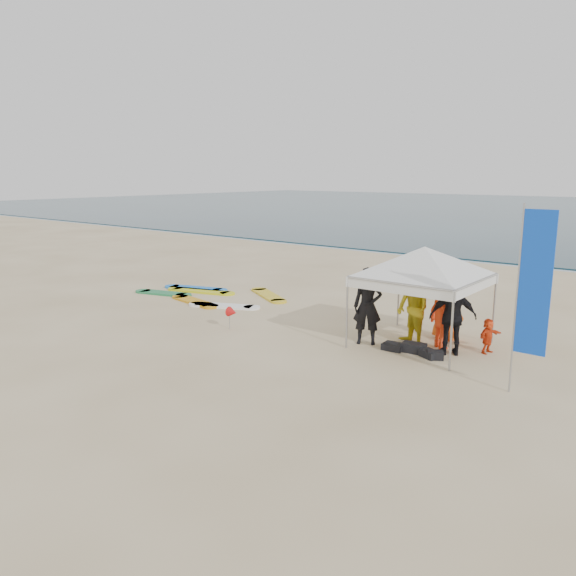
% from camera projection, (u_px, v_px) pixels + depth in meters
% --- Properties ---
extents(ground, '(120.00, 120.00, 0.00)m').
position_uv_depth(ground, '(216.00, 353.00, 13.49)').
color(ground, beige).
rests_on(ground, ground).
extents(shoreline_foam, '(160.00, 1.20, 0.01)m').
position_uv_depth(shoreline_foam, '(485.00, 262.00, 27.41)').
color(shoreline_foam, silver).
rests_on(shoreline_foam, ground).
extents(person_black_a, '(0.84, 0.73, 1.94)m').
position_uv_depth(person_black_a, '(368.00, 306.00, 14.05)').
color(person_black_a, black).
rests_on(person_black_a, ground).
extents(person_yellow, '(1.13, 1.05, 1.86)m').
position_uv_depth(person_yellow, '(413.00, 309.00, 13.98)').
color(person_yellow, gold).
rests_on(person_yellow, ground).
extents(person_orange_a, '(1.23, 1.09, 1.66)m').
position_uv_depth(person_orange_a, '(443.00, 315.00, 13.73)').
color(person_orange_a, '#F63B15').
rests_on(person_orange_a, ground).
extents(person_black_b, '(1.16, 0.94, 1.85)m').
position_uv_depth(person_black_b, '(453.00, 317.00, 13.20)').
color(person_black_b, black).
rests_on(person_black_b, ground).
extents(person_orange_b, '(0.97, 0.74, 1.78)m').
position_uv_depth(person_orange_b, '(447.00, 306.00, 14.44)').
color(person_orange_b, '#E35614').
rests_on(person_orange_b, ground).
extents(person_seated, '(0.43, 0.83, 0.85)m').
position_uv_depth(person_seated, '(488.00, 336.00, 13.41)').
color(person_seated, '#E73E14').
rests_on(person_seated, ground).
extents(canopy_tent, '(3.78, 3.78, 2.85)m').
position_uv_depth(canopy_tent, '(425.00, 247.00, 13.62)').
color(canopy_tent, '#A5A5A8').
rests_on(canopy_tent, ground).
extents(feather_flag, '(0.62, 0.04, 3.71)m').
position_uv_depth(feather_flag, '(533.00, 285.00, 10.49)').
color(feather_flag, '#A5A5A8').
rests_on(feather_flag, ground).
extents(marker_pennant, '(0.28, 0.28, 0.64)m').
position_uv_depth(marker_pennant, '(233.00, 312.00, 15.40)').
color(marker_pennant, '#A5A5A8').
rests_on(marker_pennant, ground).
extents(gear_pile, '(1.58, 0.59, 0.22)m').
position_uv_depth(gear_pile, '(415.00, 350.00, 13.42)').
color(gear_pile, black).
rests_on(gear_pile, ground).
extents(surfboard_spread, '(5.11, 3.53, 0.07)m').
position_uv_depth(surfboard_spread, '(209.00, 295.00, 19.68)').
color(surfboard_spread, white).
rests_on(surfboard_spread, ground).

